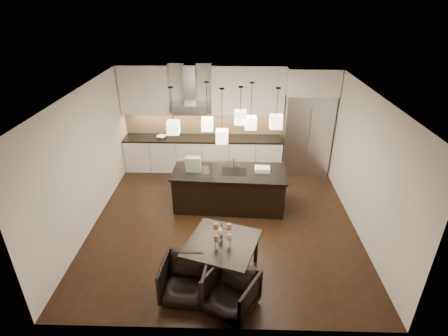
{
  "coord_description": "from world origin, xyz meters",
  "views": [
    {
      "loc": [
        0.17,
        -6.24,
        4.44
      ],
      "look_at": [
        0.0,
        0.2,
        1.15
      ],
      "focal_mm": 28.0,
      "sensor_mm": 36.0,
      "label": 1
    }
  ],
  "objects_px": {
    "dining_table": "(222,258)",
    "refrigerator": "(306,134)",
    "island_body": "(229,189)",
    "armchair_left": "(185,279)",
    "armchair_right": "(231,292)"
  },
  "relations": [
    {
      "from": "dining_table",
      "to": "armchair_right",
      "type": "xyz_separation_m",
      "value": [
        0.16,
        -0.76,
        -0.0
      ]
    },
    {
      "from": "dining_table",
      "to": "refrigerator",
      "type": "bearing_deg",
      "value": 80.18
    },
    {
      "from": "refrigerator",
      "to": "armchair_right",
      "type": "distance_m",
      "value": 5.17
    },
    {
      "from": "refrigerator",
      "to": "dining_table",
      "type": "relative_size",
      "value": 1.92
    },
    {
      "from": "refrigerator",
      "to": "armchair_right",
      "type": "height_order",
      "value": "refrigerator"
    },
    {
      "from": "armchair_left",
      "to": "armchair_right",
      "type": "distance_m",
      "value": 0.76
    },
    {
      "from": "island_body",
      "to": "dining_table",
      "type": "bearing_deg",
      "value": -89.47
    },
    {
      "from": "island_body",
      "to": "dining_table",
      "type": "relative_size",
      "value": 2.16
    },
    {
      "from": "island_body",
      "to": "armchair_left",
      "type": "distance_m",
      "value": 2.78
    },
    {
      "from": "dining_table",
      "to": "armchair_left",
      "type": "xyz_separation_m",
      "value": [
        -0.57,
        -0.52,
        0.01
      ]
    },
    {
      "from": "dining_table",
      "to": "armchair_left",
      "type": "bearing_deg",
      "value": -119.66
    },
    {
      "from": "island_body",
      "to": "armchair_left",
      "type": "bearing_deg",
      "value": -100.8
    },
    {
      "from": "island_body",
      "to": "armchair_left",
      "type": "height_order",
      "value": "island_body"
    },
    {
      "from": "armchair_left",
      "to": "armchair_right",
      "type": "relative_size",
      "value": 1.02
    },
    {
      "from": "armchair_left",
      "to": "island_body",
      "type": "bearing_deg",
      "value": 81.71
    }
  ]
}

